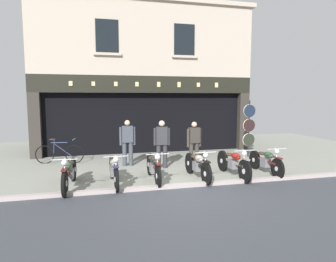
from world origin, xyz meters
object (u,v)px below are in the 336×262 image
(leaning_bicycle, at_px, (59,153))
(salesman_right, at_px, (194,141))
(tyre_sign_pole, at_px, (249,126))
(shopkeeper_center, at_px, (162,142))
(motorcycle_center_left, at_px, (154,167))
(advert_board_near, at_px, (100,113))
(motorcycle_far_left, at_px, (69,172))
(motorcycle_left, at_px, (114,169))
(salesman_left, at_px, (128,141))
(motorcycle_center_right, at_px, (233,163))
(motorcycle_right, at_px, (266,161))
(motorcycle_center, at_px, (198,165))

(leaning_bicycle, bearing_deg, salesman_right, 82.31)
(tyre_sign_pole, bearing_deg, shopkeeper_center, -164.87)
(motorcycle_center_left, bearing_deg, advert_board_near, -71.68)
(motorcycle_far_left, xyz_separation_m, shopkeeper_center, (2.89, 1.68, 0.47))
(motorcycle_left, bearing_deg, salesman_left, -107.52)
(motorcycle_center_left, distance_m, advert_board_near, 4.93)
(leaning_bicycle, bearing_deg, advert_board_near, 141.13)
(motorcycle_center_right, xyz_separation_m, motorcycle_right, (1.15, 0.07, -0.02))
(motorcycle_right, height_order, shopkeeper_center, shopkeeper_center)
(tyre_sign_pole, bearing_deg, leaning_bicycle, 175.40)
(advert_board_near, xyz_separation_m, leaning_bicycle, (-1.50, -1.38, -1.37))
(motorcycle_center_left, xyz_separation_m, salesman_right, (1.83, 1.78, 0.42))
(motorcycle_right, height_order, tyre_sign_pole, tyre_sign_pole)
(leaning_bicycle, bearing_deg, motorcycle_left, 37.03)
(motorcycle_center, distance_m, salesman_right, 2.00)
(motorcycle_center, xyz_separation_m, motorcycle_center_right, (1.14, -0.01, 0.01))
(salesman_left, xyz_separation_m, shopkeeper_center, (1.10, -0.60, 0.01))
(motorcycle_left, bearing_deg, motorcycle_center, 178.03)
(motorcycle_center, relative_size, tyre_sign_pole, 0.88)
(motorcycle_center, bearing_deg, leaning_bicycle, -39.39)
(motorcycle_far_left, distance_m, motorcycle_left, 1.17)
(tyre_sign_pole, relative_size, leaning_bicycle, 1.32)
(motorcycle_far_left, height_order, advert_board_near, advert_board_near)
(leaning_bicycle, bearing_deg, salesman_left, 75.31)
(motorcycle_center, bearing_deg, advert_board_near, -61.40)
(advert_board_near, bearing_deg, leaning_bicycle, -137.38)
(motorcycle_far_left, bearing_deg, salesman_left, -123.83)
(motorcycle_center_right, bearing_deg, leaning_bicycle, -32.37)
(motorcycle_center_left, xyz_separation_m, leaning_bicycle, (-2.90, 3.16, -0.06))
(leaning_bicycle, bearing_deg, shopkeeper_center, 73.49)
(salesman_left, distance_m, salesman_right, 2.37)
(motorcycle_left, bearing_deg, tyre_sign_pole, -156.29)
(salesman_left, height_order, advert_board_near, advert_board_near)
(motorcycle_center_right, distance_m, salesman_right, 2.03)
(motorcycle_far_left, bearing_deg, motorcycle_right, -174.58)
(salesman_right, bearing_deg, motorcycle_far_left, 17.69)
(motorcycle_center_right, bearing_deg, motorcycle_center, -1.38)
(motorcycle_right, distance_m, advert_board_near, 6.91)
(motorcycle_center_right, xyz_separation_m, salesman_left, (-2.96, 2.24, 0.46))
(advert_board_near, bearing_deg, motorcycle_right, -42.48)
(motorcycle_center, distance_m, shopkeeper_center, 1.84)
(motorcycle_left, relative_size, motorcycle_center, 1.02)
(salesman_left, bearing_deg, motorcycle_center_right, 145.79)
(motorcycle_center, bearing_deg, motorcycle_left, -1.70)
(motorcycle_far_left, relative_size, salesman_right, 1.37)
(shopkeeper_center, xyz_separation_m, tyre_sign_pole, (3.84, 1.04, 0.37))
(motorcycle_center_left, distance_m, salesman_right, 2.59)
(motorcycle_far_left, relative_size, motorcycle_right, 1.10)
(motorcycle_right, distance_m, salesman_left, 4.67)
(motorcycle_left, height_order, advert_board_near, advert_board_near)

